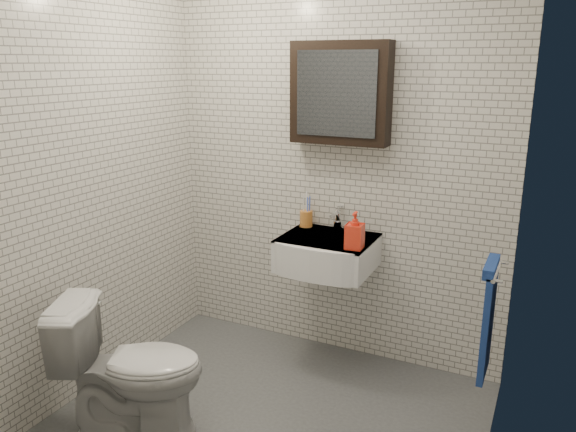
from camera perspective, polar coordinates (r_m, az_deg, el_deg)
The scene contains 9 objects.
ground at distance 3.19m, azimuth -2.69°, elevation -20.60°, with size 2.20×2.00×0.01m, color #494C51.
room_shell at distance 2.61m, azimuth -3.10°, elevation 6.24°, with size 2.22×2.02×2.51m.
washbasin at distance 3.42m, azimuth 3.79°, elevation -3.84°, with size 0.55×0.50×0.20m.
faucet at distance 3.54m, azimuth 5.04°, elevation -0.42°, with size 0.06×0.20×0.15m.
mirror_cabinet at distance 3.41m, azimuth 5.34°, elevation 12.31°, with size 0.60×0.15×0.60m.
towel_rail at distance 2.86m, azimuth 19.70°, elevation -9.43°, with size 0.09×0.30×0.58m.
toothbrush_cup at distance 3.62m, azimuth 1.87°, elevation -0.18°, with size 0.10×0.10×0.23m.
soap_bottle at distance 3.20m, azimuth 6.80°, elevation -1.47°, with size 0.10×0.10×0.22m, color orange.
toilet at distance 3.08m, azimuth -15.58°, elevation -14.62°, with size 0.41×0.72×0.74m, color silver.
Camera 1 is at (1.25, -2.26, 1.89)m, focal length 35.00 mm.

